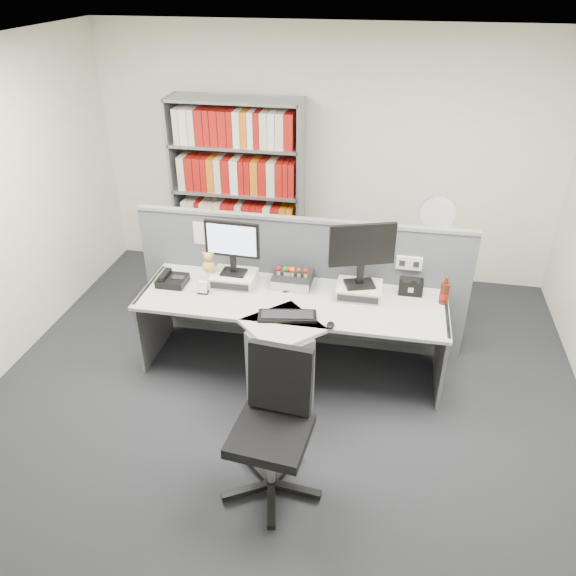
% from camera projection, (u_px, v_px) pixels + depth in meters
% --- Properties ---
extents(ground, '(5.50, 5.50, 0.00)m').
position_uv_depth(ground, '(272.00, 430.00, 4.45)').
color(ground, '#2A2D32').
rests_on(ground, ground).
extents(room_shell, '(5.04, 5.54, 2.72)m').
position_uv_depth(room_shell, '(268.00, 220.00, 3.54)').
color(room_shell, white).
rests_on(room_shell, ground).
extents(partition, '(3.00, 0.08, 1.27)m').
position_uv_depth(partition, '(301.00, 281.00, 5.18)').
color(partition, '#585C64').
rests_on(partition, ground).
extents(desk, '(2.60, 1.20, 0.72)m').
position_uv_depth(desk, '(287.00, 339.00, 4.72)').
color(desk, beige).
rests_on(desk, ground).
extents(monitor_riser_left, '(0.38, 0.31, 0.10)m').
position_uv_depth(monitor_riser_left, '(234.00, 278.00, 4.97)').
color(monitor_riser_left, beige).
rests_on(monitor_riser_left, desk).
extents(monitor_riser_right, '(0.38, 0.31, 0.10)m').
position_uv_depth(monitor_riser_right, '(359.00, 290.00, 4.79)').
color(monitor_riser_right, beige).
rests_on(monitor_riser_right, desk).
extents(monitor_left, '(0.48, 0.16, 0.49)m').
position_uv_depth(monitor_left, '(232.00, 243.00, 4.80)').
color(monitor_left, black).
rests_on(monitor_left, monitor_riser_left).
extents(monitor_right, '(0.53, 0.24, 0.56)m').
position_uv_depth(monitor_right, '(362.00, 250.00, 4.60)').
color(monitor_right, black).
rests_on(monitor_right, monitor_riser_right).
extents(desktop_pc, '(0.34, 0.30, 0.09)m').
position_uv_depth(desktop_pc, '(292.00, 279.00, 4.97)').
color(desktop_pc, black).
rests_on(desktop_pc, desk).
extents(figurines, '(0.29, 0.05, 0.09)m').
position_uv_depth(figurines, '(292.00, 271.00, 4.91)').
color(figurines, beige).
rests_on(figurines, desktop_pc).
extents(keyboard, '(0.49, 0.25, 0.03)m').
position_uv_depth(keyboard, '(287.00, 316.00, 4.52)').
color(keyboard, black).
rests_on(keyboard, desk).
extents(mouse, '(0.06, 0.10, 0.04)m').
position_uv_depth(mouse, '(330.00, 325.00, 4.40)').
color(mouse, black).
rests_on(mouse, desk).
extents(desk_phone, '(0.25, 0.22, 0.11)m').
position_uv_depth(desk_phone, '(172.00, 280.00, 4.97)').
color(desk_phone, black).
rests_on(desk_phone, desk).
extents(desk_calendar, '(0.09, 0.07, 0.11)m').
position_uv_depth(desk_calendar, '(203.00, 288.00, 4.83)').
color(desk_calendar, black).
rests_on(desk_calendar, desk).
extents(plush_toy, '(0.11, 0.11, 0.20)m').
position_uv_depth(plush_toy, '(209.00, 264.00, 4.93)').
color(plush_toy, gold).
rests_on(plush_toy, monitor_riser_left).
extents(speaker, '(0.20, 0.11, 0.13)m').
position_uv_depth(speaker, '(411.00, 287.00, 4.81)').
color(speaker, black).
rests_on(speaker, desk).
extents(cola_bottle, '(0.08, 0.08, 0.25)m').
position_uv_depth(cola_bottle, '(444.00, 293.00, 4.67)').
color(cola_bottle, '#3F190A').
rests_on(cola_bottle, desk).
extents(shelving_unit, '(1.41, 0.40, 2.00)m').
position_uv_depth(shelving_unit, '(238.00, 194.00, 6.17)').
color(shelving_unit, gray).
rests_on(shelving_unit, ground).
extents(filing_cabinet, '(0.45, 0.61, 0.70)m').
position_uv_depth(filing_cabinet, '(428.00, 282.00, 5.76)').
color(filing_cabinet, gray).
rests_on(filing_cabinet, ground).
extents(desk_fan, '(0.33, 0.20, 0.57)m').
position_uv_depth(desk_fan, '(437.00, 218.00, 5.41)').
color(desk_fan, white).
rests_on(desk_fan, filing_cabinet).
extents(office_chair, '(0.68, 0.69, 1.04)m').
position_uv_depth(office_chair, '(274.00, 421.00, 3.74)').
color(office_chair, silver).
rests_on(office_chair, ground).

